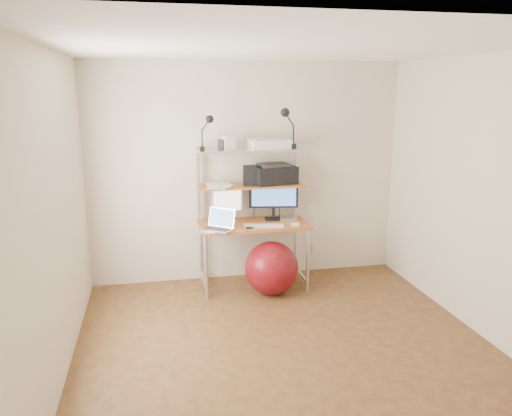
{
  "coord_description": "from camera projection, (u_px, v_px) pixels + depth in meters",
  "views": [
    {
      "loc": [
        -1.06,
        -3.79,
        2.19
      ],
      "look_at": [
        -0.03,
        1.15,
        0.98
      ],
      "focal_mm": 35.0,
      "sensor_mm": 36.0,
      "label": 1
    }
  ],
  "objects": [
    {
      "name": "paper_stack",
      "position": [
        219.0,
        185.0,
        5.48
      ],
      "size": [
        0.31,
        0.4,
        0.02
      ],
      "color": "white",
      "rests_on": "mid_shelf"
    },
    {
      "name": "printer",
      "position": [
        273.0,
        174.0,
        5.62
      ],
      "size": [
        0.53,
        0.42,
        0.23
      ],
      "rotation": [
        0.0,
        0.0,
        0.2
      ],
      "color": "black",
      "rests_on": "mid_shelf"
    },
    {
      "name": "phone",
      "position": [
        249.0,
        227.0,
        5.37
      ],
      "size": [
        0.07,
        0.13,
        0.01
      ],
      "primitive_type": "cube",
      "rotation": [
        0.0,
        0.0,
        0.03
      ],
      "color": "black",
      "rests_on": "desktop"
    },
    {
      "name": "wall_outlet",
      "position": [
        315.0,
        247.0,
        6.13
      ],
      "size": [
        0.08,
        0.01,
        0.12
      ],
      "primitive_type": "cube",
      "color": "silver",
      "rests_on": "room"
    },
    {
      "name": "red_box",
      "position": [
        265.0,
        183.0,
        5.51
      ],
      "size": [
        0.19,
        0.15,
        0.05
      ],
      "primitive_type": "cube",
      "rotation": [
        0.0,
        0.0,
        0.26
      ],
      "color": "#B6311D",
      "rests_on": "mid_shelf"
    },
    {
      "name": "box_white",
      "position": [
        229.0,
        143.0,
        5.38
      ],
      "size": [
        0.15,
        0.13,
        0.14
      ],
      "primitive_type": "cube",
      "rotation": [
        0.0,
        0.0,
        0.34
      ],
      "color": "silver",
      "rests_on": "top_shelf"
    },
    {
      "name": "room",
      "position": [
        288.0,
        208.0,
        4.04
      ],
      "size": [
        3.6,
        3.6,
        3.6
      ],
      "color": "brown",
      "rests_on": "ground"
    },
    {
      "name": "nas_cube",
      "position": [
        250.0,
        175.0,
        5.52
      ],
      "size": [
        0.16,
        0.16,
        0.22
      ],
      "primitive_type": "cube",
      "rotation": [
        0.0,
        0.0,
        -0.12
      ],
      "color": "black",
      "rests_on": "mid_shelf"
    },
    {
      "name": "exercise_ball",
      "position": [
        271.0,
        268.0,
        5.42
      ],
      "size": [
        0.59,
        0.59,
        0.59
      ],
      "primitive_type": "sphere",
      "color": "maroon",
      "rests_on": "floor"
    },
    {
      "name": "monitor_black",
      "position": [
        274.0,
        195.0,
        5.64
      ],
      "size": [
        0.55,
        0.19,
        0.56
      ],
      "rotation": [
        0.0,
        0.0,
        -0.17
      ],
      "color": "black",
      "rests_on": "desktop"
    },
    {
      "name": "keyboard",
      "position": [
        264.0,
        226.0,
        5.41
      ],
      "size": [
        0.45,
        0.21,
        0.01
      ],
      "primitive_type": "cube",
      "rotation": [
        0.0,
        0.0,
        -0.2
      ],
      "color": "silver",
      "rests_on": "desktop"
    },
    {
      "name": "box_grey",
      "position": [
        225.0,
        144.0,
        5.4
      ],
      "size": [
        0.14,
        0.14,
        0.11
      ],
      "primitive_type": "cube",
      "rotation": [
        0.0,
        0.0,
        0.3
      ],
      "color": "#2B2B2D",
      "rests_on": "top_shelf"
    },
    {
      "name": "mouse",
      "position": [
        295.0,
        224.0,
        5.44
      ],
      "size": [
        0.1,
        0.06,
        0.02
      ],
      "primitive_type": "cube",
      "rotation": [
        0.0,
        0.0,
        -0.12
      ],
      "color": "silver",
      "rests_on": "desktop"
    },
    {
      "name": "scanner",
      "position": [
        269.0,
        143.0,
        5.51
      ],
      "size": [
        0.48,
        0.34,
        0.12
      ],
      "rotation": [
        0.0,
        0.0,
        0.12
      ],
      "color": "silver",
      "rests_on": "top_shelf"
    },
    {
      "name": "clip_lamp_left",
      "position": [
        208.0,
        125.0,
        5.23
      ],
      "size": [
        0.15,
        0.08,
        0.37
      ],
      "color": "black",
      "rests_on": "top_shelf"
    },
    {
      "name": "computer_desk",
      "position": [
        252.0,
        203.0,
        5.54
      ],
      "size": [
        1.2,
        0.6,
        1.57
      ],
      "color": "#BA6A24",
      "rests_on": "ground"
    },
    {
      "name": "monitor_silver",
      "position": [
        227.0,
        203.0,
        5.54
      ],
      "size": [
        0.37,
        0.18,
        0.42
      ],
      "rotation": [
        0.0,
        0.0,
        0.3
      ],
      "color": "#ACACB1",
      "rests_on": "desktop"
    },
    {
      "name": "clip_lamp_right",
      "position": [
        287.0,
        119.0,
        5.39
      ],
      "size": [
        0.18,
        0.1,
        0.44
      ],
      "color": "black",
      "rests_on": "top_shelf"
    },
    {
      "name": "mac_mini",
      "position": [
        288.0,
        218.0,
        5.67
      ],
      "size": [
        0.23,
        0.23,
        0.04
      ],
      "primitive_type": "cube",
      "rotation": [
        0.0,
        0.0,
        -0.22
      ],
      "color": "#B7B7BB",
      "rests_on": "desktop"
    },
    {
      "name": "laptop",
      "position": [
        220.0,
        225.0,
        5.29
      ],
      "size": [
        0.4,
        0.4,
        0.28
      ],
      "rotation": [
        0.0,
        0.0,
        -0.69
      ],
      "color": "#B7B7BB",
      "rests_on": "desktop"
    }
  ]
}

